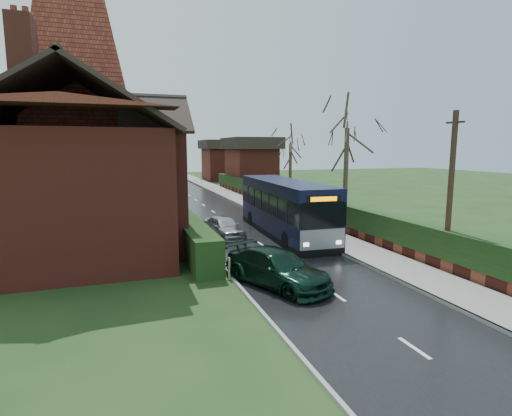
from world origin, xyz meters
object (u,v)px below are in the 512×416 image
object	(u,v)px
car_silver	(224,227)
bus_stop_sign	(303,201)
bus	(284,208)
telegraph_pole	(450,192)
brick_house	(87,164)
car_green	(277,268)

from	to	relation	value
car_silver	bus_stop_sign	xyz separation A→B (m)	(4.73, -0.72, 1.40)
bus	telegraph_pole	size ratio (longest dim) A/B	1.62
bus	bus_stop_sign	distance (m)	1.19
telegraph_pole	brick_house	bearing A→B (deg)	142.39
car_green	telegraph_pole	bearing A→B (deg)	-28.72
brick_house	telegraph_pole	world-z (taller)	brick_house
car_silver	car_green	size ratio (longest dim) A/B	0.81
car_green	bus	bearing A→B (deg)	42.42
telegraph_pole	car_green	bearing A→B (deg)	170.71
car_silver	bus	bearing A→B (deg)	-12.87
car_silver	telegraph_pole	size ratio (longest dim) A/B	0.57
car_silver	car_green	world-z (taller)	car_green
bus	car_silver	xyz separation A→B (m)	(-3.70, 0.32, -0.98)
brick_house	telegraph_pole	size ratio (longest dim) A/B	2.17
brick_house	telegraph_pole	xyz separation A→B (m)	(14.53, -9.78, -0.97)
car_silver	car_green	xyz separation A→B (m)	(-0.10, -8.67, 0.04)
brick_house	bus_stop_sign	bearing A→B (deg)	-5.25
bus_stop_sign	car_silver	bearing A→B (deg)	-170.16
bus_stop_sign	car_green	bearing A→B (deg)	-102.83
brick_house	bus	bearing A→B (deg)	-3.67
car_silver	bus_stop_sign	world-z (taller)	bus_stop_sign
car_green	bus_stop_sign	distance (m)	9.40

